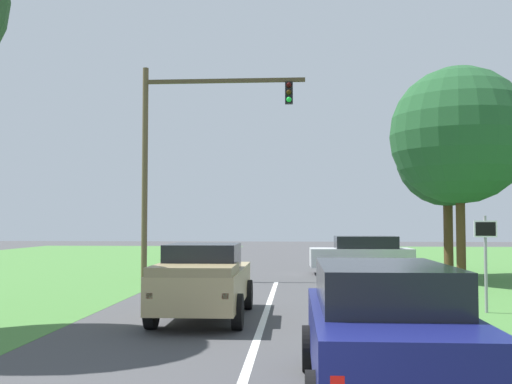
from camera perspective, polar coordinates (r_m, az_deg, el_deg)
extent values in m
plane|color=#424244|center=(15.67, 0.82, -11.55)|extent=(120.00, 120.00, 0.00)
cube|color=navy|center=(8.63, 12.03, -13.35)|extent=(1.99, 4.81, 0.86)
cube|color=black|center=(8.77, 11.75, -8.47)|extent=(1.75, 2.98, 0.57)
cube|color=red|center=(6.23, 7.60, -17.13)|extent=(0.14, 0.06, 0.12)
cube|color=red|center=(6.54, 22.56, -16.25)|extent=(0.14, 0.06, 0.12)
cylinder|color=black|center=(10.09, 5.03, -14.34)|extent=(0.24, 0.72, 0.72)
cylinder|color=black|center=(10.33, 16.43, -13.97)|extent=(0.24, 0.72, 0.72)
cube|color=tan|center=(15.36, -4.82, -8.66)|extent=(1.97, 5.21, 0.83)
cube|color=black|center=(15.04, -4.94, -6.02)|extent=(1.71, 1.99, 0.62)
cube|color=#8F7D56|center=(13.72, -5.76, -7.20)|extent=(1.85, 1.99, 0.20)
cube|color=red|center=(12.98, -9.93, -9.51)|extent=(0.14, 0.06, 0.12)
cube|color=red|center=(12.72, -2.89, -9.69)|extent=(0.14, 0.06, 0.12)
cylinder|color=black|center=(17.14, -7.29, -9.43)|extent=(0.24, 0.80, 0.80)
cylinder|color=black|center=(16.90, -0.77, -9.55)|extent=(0.24, 0.80, 0.80)
cylinder|color=black|center=(14.01, -9.74, -10.90)|extent=(0.24, 0.80, 0.80)
cylinder|color=black|center=(13.71, -1.72, -11.12)|extent=(0.24, 0.80, 0.80)
cylinder|color=brown|center=(25.90, -10.35, 1.77)|extent=(0.24, 0.24, 8.87)
cube|color=#4C3D2B|center=(25.89, -2.94, 10.33)|extent=(6.70, 0.16, 0.16)
cube|color=black|center=(25.60, 3.10, 9.22)|extent=(0.32, 0.28, 0.90)
sphere|color=black|center=(25.52, 3.09, 9.94)|extent=(0.22, 0.22, 0.22)
sphere|color=black|center=(25.45, 3.09, 9.29)|extent=(0.22, 0.22, 0.22)
sphere|color=#1ED83F|center=(25.39, 3.10, 8.62)|extent=(0.22, 0.22, 0.22)
cylinder|color=gray|center=(17.24, 20.67, -6.32)|extent=(0.08, 0.08, 2.55)
cube|color=white|center=(17.18, 20.64, -3.25)|extent=(0.60, 0.03, 0.44)
cube|color=black|center=(17.17, 20.66, -3.25)|extent=(0.52, 0.01, 0.36)
cylinder|color=#4C351E|center=(28.56, 17.45, -2.30)|extent=(0.36, 0.36, 5.16)
sphere|color=#285431|center=(28.91, 17.32, 6.23)|extent=(4.56, 4.56, 4.56)
cube|color=silver|center=(28.41, 9.75, -6.06)|extent=(4.64, 2.04, 0.85)
cube|color=black|center=(28.40, 10.20, -4.64)|extent=(2.80, 1.77, 0.56)
cube|color=red|center=(29.01, 5.08, -5.94)|extent=(0.06, 0.14, 0.12)
cube|color=red|center=(27.42, 5.22, -6.11)|extent=(0.06, 0.14, 0.12)
cylinder|color=black|center=(29.60, 12.28, -6.72)|extent=(0.68, 0.25, 0.68)
cylinder|color=black|center=(27.69, 12.96, -6.99)|extent=(0.68, 0.25, 0.68)
cylinder|color=black|center=(29.26, 6.73, -6.81)|extent=(0.68, 0.25, 0.68)
cylinder|color=black|center=(27.33, 7.03, -7.09)|extent=(0.68, 0.25, 0.68)
cylinder|color=#4C351E|center=(25.40, 18.59, -3.78)|extent=(0.36, 0.36, 3.78)
sphere|color=#22522B|center=(25.63, 18.45, 5.06)|extent=(5.47, 5.47, 5.47)
cylinder|color=#4C351E|center=(28.05, 17.57, -3.84)|extent=(0.36, 0.36, 3.64)
sphere|color=#234B2A|center=(28.20, 17.47, 3.34)|extent=(4.54, 4.54, 4.54)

